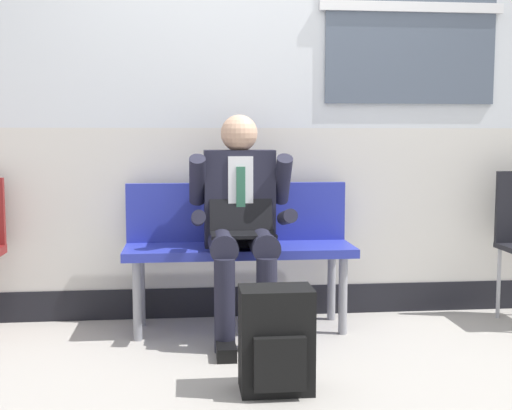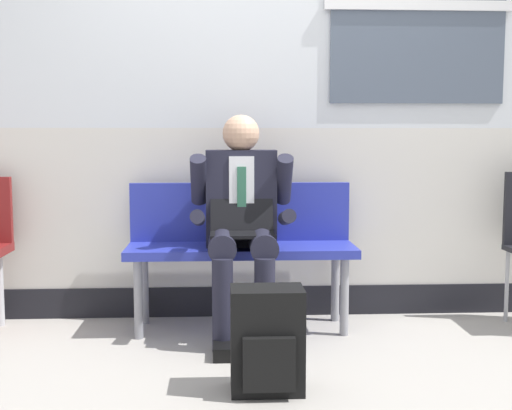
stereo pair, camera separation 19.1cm
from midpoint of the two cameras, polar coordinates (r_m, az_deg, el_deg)
name	(u,v)px [view 1 (the left image)]	position (r m, az deg, el deg)	size (l,w,h in m)	color
ground_plane	(273,348)	(3.65, -0.07, -12.04)	(18.00, 18.00, 0.00)	#9E9991
station_wall	(261,72)	(4.20, -0.93, 11.26)	(5.51, 0.17, 3.05)	silver
bench_with_person	(239,239)	(3.93, -2.89, -2.94)	(1.31, 0.42, 0.84)	#28339E
person_seated	(241,219)	(3.72, -2.74, -1.19)	(0.57, 0.70, 1.24)	#1E1E2D
backpack	(276,341)	(3.01, -0.13, -11.48)	(0.32, 0.25, 0.47)	black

